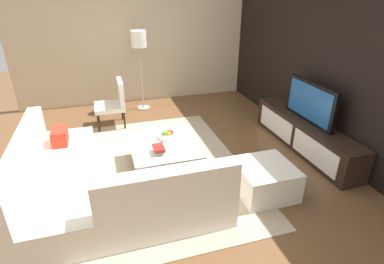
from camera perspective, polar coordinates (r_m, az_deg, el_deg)
The scene contains 13 objects.
ground_plane at distance 4.46m, azimuth -6.10°, elevation -7.37°, with size 14.00×14.00×0.00m, color brown.
feature_wall_back at distance 5.08m, azimuth 25.14°, elevation 11.70°, with size 6.40×0.12×2.80m, color black.
side_wall_left at distance 7.02m, azimuth -10.39°, elevation 16.92°, with size 0.12×5.20×2.80m, color beige.
area_rug at distance 4.54m, azimuth -6.35°, elevation -6.66°, with size 3.42×2.40×0.01m, color tan.
media_console at distance 5.25m, azimuth 20.32°, elevation -0.49°, with size 2.30×0.44×0.50m.
television at distance 5.04m, azimuth 21.29°, elevation 5.25°, with size 1.10×0.06×0.62m.
sectional_couch at distance 3.85m, azimuth -17.88°, elevation -9.56°, with size 2.34×2.32×0.83m.
coffee_table at distance 4.46m, azimuth -5.21°, elevation -4.34°, with size 1.04×0.95×0.38m.
accent_chair_near at distance 5.89m, azimuth -14.33°, elevation 5.67°, with size 0.56×0.54×0.87m.
floor_lamp at distance 6.43m, azimuth -9.93°, elevation 15.88°, with size 0.31×0.31×1.63m.
ottoman at distance 4.03m, azimuth 13.35°, elevation -8.60°, with size 0.70×0.70×0.40m, color silver.
fruit_bowl at distance 4.52m, azimuth -4.54°, elevation -0.57°, with size 0.28×0.28×0.14m.
book_stack at distance 4.13m, azimuth -6.24°, elevation -3.22°, with size 0.22×0.15×0.10m.
Camera 1 is at (3.69, -0.63, 2.43)m, focal length 28.45 mm.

